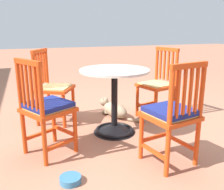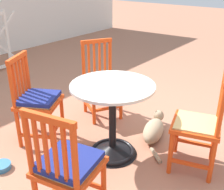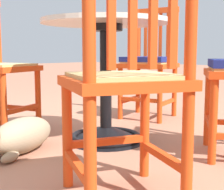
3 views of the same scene
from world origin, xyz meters
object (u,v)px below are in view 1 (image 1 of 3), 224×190
at_px(orange_chair_near_fence, 158,85).
at_px(orange_chair_by_planter, 172,115).
at_px(tabby_cat, 113,109).
at_px(cafe_table, 114,108).
at_px(pet_water_bowl, 70,179).
at_px(orange_chair_facing_out, 46,109).
at_px(orange_chair_at_corner, 53,88).

distance_m(orange_chair_near_fence, orange_chair_by_planter, 1.19).
xyz_separation_m(orange_chair_by_planter, tabby_cat, (1.30, 0.07, -0.35)).
bearing_deg(cafe_table, pet_water_bowl, 141.15).
xyz_separation_m(orange_chair_facing_out, orange_chair_by_planter, (-0.53, -1.00, 0.00)).
bearing_deg(tabby_cat, orange_chair_near_fence, -110.92).
height_order(cafe_table, orange_chair_near_fence, orange_chair_near_fence).
bearing_deg(orange_chair_near_fence, tabby_cat, 69.08).
height_order(orange_chair_near_fence, pet_water_bowl, orange_chair_near_fence).
bearing_deg(tabby_cat, orange_chair_facing_out, 129.93).
xyz_separation_m(cafe_table, pet_water_bowl, (-0.81, 0.65, -0.26)).
relative_size(orange_chair_facing_out, orange_chair_by_planter, 1.00).
xyz_separation_m(tabby_cat, pet_water_bowl, (-1.32, 0.82, -0.07)).
height_order(orange_chair_by_planter, tabby_cat, orange_chair_by_planter).
relative_size(orange_chair_by_planter, tabby_cat, 1.39).
bearing_deg(orange_chair_facing_out, tabby_cat, -50.07).
relative_size(orange_chair_near_fence, orange_chair_by_planter, 1.00).
height_order(orange_chair_near_fence, orange_chair_facing_out, same).
xyz_separation_m(cafe_table, orange_chair_at_corner, (0.56, 0.61, 0.15)).
bearing_deg(cafe_table, orange_chair_at_corner, 47.23).
bearing_deg(pet_water_bowl, orange_chair_near_fence, -50.80).
bearing_deg(tabby_cat, cafe_table, 161.70).
relative_size(cafe_table, orange_chair_by_planter, 0.83).
distance_m(orange_chair_at_corner, orange_chair_facing_out, 0.84).
relative_size(cafe_table, tabby_cat, 1.16).
distance_m(orange_chair_near_fence, tabby_cat, 0.67).
distance_m(cafe_table, tabby_cat, 0.57).
bearing_deg(orange_chair_by_planter, orange_chair_facing_out, 62.16).
distance_m(cafe_table, orange_chair_facing_out, 0.82).
xyz_separation_m(orange_chair_near_fence, pet_water_bowl, (-1.11, 1.36, -0.41)).
distance_m(tabby_cat, pet_water_bowl, 1.55).
height_order(cafe_table, orange_chair_facing_out, orange_chair_facing_out).
bearing_deg(orange_chair_at_corner, orange_chair_near_fence, -101.17).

